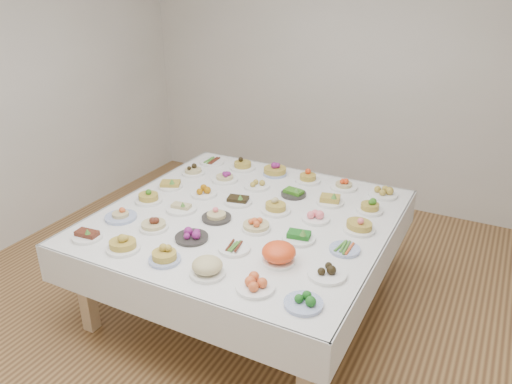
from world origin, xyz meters
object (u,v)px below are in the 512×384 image
at_px(dish_0, 87,234).
at_px(dish_35, 383,191).
at_px(display_table, 247,224).
at_px(dish_18, 170,183).

distance_m(dish_0, dish_35, 2.27).
xyz_separation_m(display_table, dish_18, (-0.81, 0.15, 0.11)).
bearing_deg(display_table, dish_18, 169.33).
height_order(dish_18, dish_35, dish_35).
relative_size(display_table, dish_18, 10.54).
distance_m(dish_18, dish_35, 1.74).
relative_size(display_table, dish_35, 9.05).
distance_m(dish_0, dish_18, 0.96).
height_order(display_table, dish_35, dish_35).
bearing_deg(dish_35, dish_0, -134.84).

